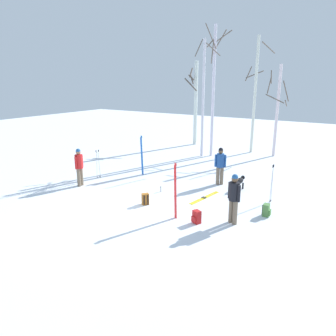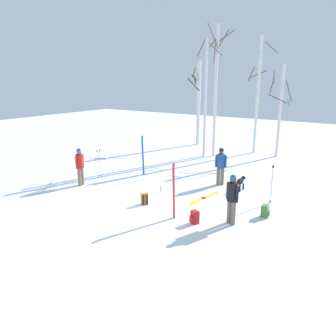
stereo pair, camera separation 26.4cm
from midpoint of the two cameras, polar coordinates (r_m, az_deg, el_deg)
The scene contains 19 objects.
ground_plane at distance 12.07m, azimuth -6.35°, elevation -7.38°, with size 60.00×60.00×0.00m, color white.
person_0 at distance 14.92m, azimuth -14.84°, elevation 0.64°, with size 0.34×0.52×1.72m.
person_1 at distance 10.78m, azimuth 11.99°, elevation -4.89°, with size 0.49×0.34×1.72m.
person_2 at distance 14.72m, azimuth 9.83°, elevation 0.73°, with size 0.48×0.34×1.72m.
dog at distance 14.32m, azimuth 13.24°, elevation -2.34°, with size 0.24×0.90×0.57m.
ski_pair_planted_0 at distance 11.01m, azimuth 1.70°, elevation -4.11°, with size 0.18×0.11×1.97m.
ski_pair_planted_1 at distance 16.14m, azimuth -4.01°, elevation 2.25°, with size 0.21×0.08×1.99m.
ski_pair_lying_0 at distance 13.22m, azimuth 7.00°, elevation -5.28°, with size 0.46×1.90×0.05m.
ski_poles_0 at distance 15.91m, azimuth -11.66°, elevation 0.90°, with size 0.07×0.26×1.41m.
ski_poles_1 at distance 13.00m, azimuth 18.44°, elevation -2.60°, with size 0.07×0.22×1.53m.
backpack_0 at distance 12.47m, azimuth -3.58°, elevation -5.49°, with size 0.35×0.34×0.44m.
backpack_1 at distance 10.92m, azimuth 5.43°, elevation -8.68°, with size 0.32×0.34×0.44m.
backpack_2 at distance 11.90m, azimuth 17.48°, elevation -7.27°, with size 0.30×0.27×0.44m.
water_bottle_0 at distance 13.82m, azimuth -0.77°, elevation -3.79°, with size 0.07×0.07×0.23m.
birch_tree_0 at distance 23.63m, azimuth 5.69°, elevation 11.56°, with size 1.15×1.05×5.89m.
birch_tree_1 at distance 19.83m, azimuth 7.11°, elevation 12.69°, with size 1.25×1.45×7.63m.
birch_tree_2 at distance 20.00m, azimuth 8.85°, elevation 13.47°, with size 1.33×1.10×7.71m.
birch_tree_3 at distance 21.48m, azimuth 15.96°, elevation 12.44°, with size 1.67×1.67×7.24m.
birch_tree_4 at distance 20.81m, azimuth 19.56°, elevation 9.78°, with size 1.25×1.20×5.52m.
Camera 2 is at (7.29, -8.43, 4.67)m, focal length 34.43 mm.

